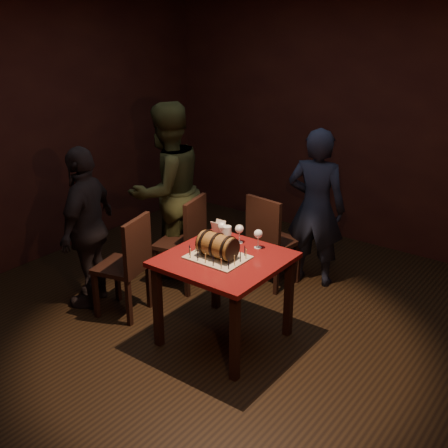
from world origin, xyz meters
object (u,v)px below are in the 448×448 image
object	(u,v)px
person_left_rear	(167,191)
chair_left_front	(128,261)
chair_back	(269,237)
pub_table	(224,270)
wine_glass_left	(222,227)
barrel_cake	(218,246)
person_back	(316,208)
pint_of_ale	(227,235)
chair_left_rear	(186,238)
person_left_front	(88,227)
wine_glass_mid	(239,230)
wine_glass_right	(258,235)

from	to	relation	value
person_left_rear	chair_left_front	bearing A→B (deg)	28.84
chair_back	chair_left_front	distance (m)	1.38
pub_table	wine_glass_left	distance (m)	0.41
wine_glass_left	person_left_rear	distance (m)	1.09
barrel_cake	person_back	bearing A→B (deg)	85.85
wine_glass_left	chair_left_front	size ratio (longest dim) A/B	0.17
person_left_rear	pint_of_ale	bearing A→B (deg)	76.25
chair_back	wine_glass_left	bearing A→B (deg)	-89.58
chair_left_front	person_back	size ratio (longest dim) A/B	0.60
pub_table	barrel_cake	size ratio (longest dim) A/B	2.56
chair_left_front	pint_of_ale	bearing A→B (deg)	28.07
chair_left_rear	person_left_front	bearing A→B (deg)	-125.07
wine_glass_mid	chair_left_front	distance (m)	1.03
wine_glass_left	pint_of_ale	bearing A→B (deg)	-20.21
pub_table	chair_left_rear	world-z (taller)	chair_left_rear
chair_left_rear	wine_glass_mid	bearing A→B (deg)	-15.88
wine_glass_mid	pub_table	bearing A→B (deg)	-76.65
wine_glass_left	pint_of_ale	distance (m)	0.09
pint_of_ale	person_left_front	xyz separation A→B (m)	(-1.22, -0.45, -0.08)
wine_glass_mid	pint_of_ale	size ratio (longest dim) A/B	1.07
barrel_cake	wine_glass_left	world-z (taller)	barrel_cake
wine_glass_right	pint_of_ale	size ratio (longest dim) A/B	1.07
wine_glass_right	person_left_rear	world-z (taller)	person_left_rear
wine_glass_left	wine_glass_right	distance (m)	0.34
pub_table	person_left_front	bearing A→B (deg)	-171.05
wine_glass_right	person_left_front	xyz separation A→B (m)	(-1.48, -0.53, -0.12)
wine_glass_left	person_back	world-z (taller)	person_back
chair_back	person_back	distance (m)	0.52
barrel_cake	wine_glass_mid	bearing A→B (deg)	96.13
pint_of_ale	person_left_front	bearing A→B (deg)	-159.56
pub_table	person_left_front	xyz separation A→B (m)	(-1.37, -0.22, 0.10)
person_back	chair_back	bearing A→B (deg)	37.92
wine_glass_right	person_left_rear	size ratio (longest dim) A/B	0.09
chair_back	chair_left_rear	world-z (taller)	same
pint_of_ale	wine_glass_right	bearing A→B (deg)	15.43
wine_glass_mid	person_left_rear	world-z (taller)	person_left_rear
wine_glass_mid	chair_left_rear	xyz separation A→B (m)	(-0.77, 0.22, -0.34)
person_back	person_left_front	bearing A→B (deg)	36.14
chair_left_front	chair_back	bearing A→B (deg)	60.16
pub_table	person_left_rear	xyz separation A→B (m)	(-1.22, 0.69, 0.24)
chair_back	person_left_front	distance (m)	1.70
chair_left_front	person_back	xyz separation A→B (m)	(0.98, 1.55, 0.26)
wine_glass_right	chair_left_rear	xyz separation A→B (m)	(-0.96, 0.21, -0.35)
wine_glass_left	person_back	size ratio (longest dim) A/B	0.10
chair_back	person_left_rear	distance (m)	1.11
pub_table	chair_back	world-z (taller)	chair_back
chair_back	chair_left_rear	xyz separation A→B (m)	(-0.62, -0.50, 0.00)
person_back	wine_glass_right	bearing A→B (deg)	80.48
pub_table	chair_left_front	bearing A→B (deg)	-169.48
wine_glass_left	person_back	distance (m)	1.15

